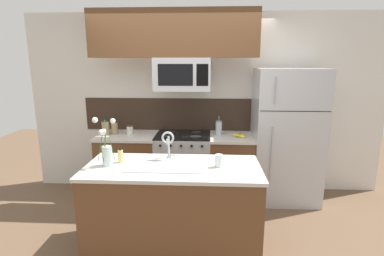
% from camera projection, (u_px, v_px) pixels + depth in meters
% --- Properties ---
extents(ground_plane, '(10.00, 10.00, 0.00)m').
position_uv_depth(ground_plane, '(177.00, 229.00, 3.52)').
color(ground_plane, brown).
extents(rear_partition, '(5.20, 0.10, 2.60)m').
position_uv_depth(rear_partition, '(205.00, 104.00, 4.46)').
color(rear_partition, silver).
rests_on(rear_partition, ground).
extents(splash_band, '(2.99, 0.01, 0.48)m').
position_uv_depth(splash_band, '(185.00, 114.00, 4.45)').
color(splash_band, '#332319').
rests_on(splash_band, rear_partition).
extents(back_counter_left, '(0.84, 0.65, 0.91)m').
position_uv_depth(back_counter_left, '(129.00, 165.00, 4.33)').
color(back_counter_left, brown).
rests_on(back_counter_left, ground).
extents(back_counter_right, '(0.63, 0.65, 0.91)m').
position_uv_depth(back_counter_right, '(231.00, 167.00, 4.26)').
color(back_counter_right, brown).
rests_on(back_counter_right, ground).
extents(stove_range, '(0.76, 0.64, 0.93)m').
position_uv_depth(stove_range, '(183.00, 166.00, 4.29)').
color(stove_range, '#B7BABF').
rests_on(stove_range, ground).
extents(microwave, '(0.74, 0.40, 0.43)m').
position_uv_depth(microwave, '(183.00, 74.00, 3.99)').
color(microwave, '#B7BABF').
extents(upper_cabinet_band, '(2.17, 0.34, 0.60)m').
position_uv_depth(upper_cabinet_band, '(174.00, 34.00, 3.85)').
color(upper_cabinet_band, brown).
extents(refrigerator, '(0.90, 0.74, 1.84)m').
position_uv_depth(refrigerator, '(286.00, 136.00, 4.14)').
color(refrigerator, '#B7BABF').
rests_on(refrigerator, ground).
extents(storage_jar_tall, '(0.10, 0.10, 0.21)m').
position_uv_depth(storage_jar_tall, '(106.00, 127.00, 4.21)').
color(storage_jar_tall, '#997F5B').
rests_on(storage_jar_tall, back_counter_left).
extents(storage_jar_medium, '(0.09, 0.09, 0.19)m').
position_uv_depth(storage_jar_medium, '(114.00, 127.00, 4.25)').
color(storage_jar_medium, '#997F5B').
rests_on(storage_jar_medium, back_counter_left).
extents(storage_jar_short, '(0.09, 0.09, 0.13)m').
position_uv_depth(storage_jar_short, '(130.00, 130.00, 4.25)').
color(storage_jar_short, silver).
rests_on(storage_jar_short, back_counter_left).
extents(banana_bunch, '(0.19, 0.12, 0.08)m').
position_uv_depth(banana_bunch, '(240.00, 136.00, 4.09)').
color(banana_bunch, yellow).
rests_on(banana_bunch, back_counter_right).
extents(french_press, '(0.09, 0.09, 0.27)m').
position_uv_depth(french_press, '(219.00, 128.00, 4.20)').
color(french_press, silver).
rests_on(french_press, back_counter_right).
extents(island_counter, '(1.75, 0.78, 0.91)m').
position_uv_depth(island_counter, '(174.00, 208.00, 3.07)').
color(island_counter, brown).
rests_on(island_counter, ground).
extents(kitchen_sink, '(0.76, 0.42, 0.16)m').
position_uv_depth(kitchen_sink, '(166.00, 172.00, 2.99)').
color(kitchen_sink, '#ADAFB5').
rests_on(kitchen_sink, island_counter).
extents(sink_faucet, '(0.14, 0.14, 0.31)m').
position_uv_depth(sink_faucet, '(168.00, 141.00, 3.14)').
color(sink_faucet, '#B7BABF').
rests_on(sink_faucet, island_counter).
extents(dish_soap_bottle, '(0.06, 0.05, 0.16)m').
position_uv_depth(dish_soap_bottle, '(120.00, 156.00, 3.06)').
color(dish_soap_bottle, '#DBCC75').
rests_on(dish_soap_bottle, island_counter).
extents(drinking_glass, '(0.08, 0.08, 0.13)m').
position_uv_depth(drinking_glass, '(219.00, 161.00, 2.94)').
color(drinking_glass, silver).
rests_on(drinking_glass, island_counter).
extents(flower_vase, '(0.21, 0.17, 0.50)m').
position_uv_depth(flower_vase, '(106.00, 151.00, 2.95)').
color(flower_vase, silver).
rests_on(flower_vase, island_counter).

